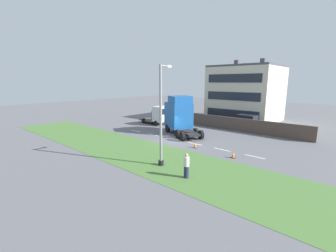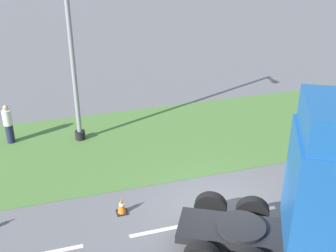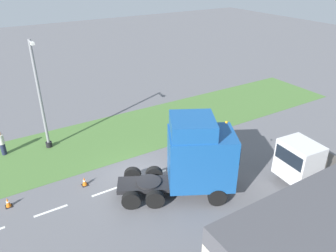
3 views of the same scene
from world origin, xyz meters
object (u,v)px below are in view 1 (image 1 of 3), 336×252
lorry_cab (179,115)px  flatbed_truck (159,115)px  traffic_cone_lead (195,145)px  parked_car (246,122)px  pedestrian (186,166)px  lamp_post (161,122)px  traffic_cone_trailing (233,155)px

lorry_cab → flatbed_truck: size_ratio=1.28×
flatbed_truck → traffic_cone_lead: bearing=64.2°
lorry_cab → parked_car: 9.80m
parked_car → pedestrian: bearing=-163.4°
parked_car → lorry_cab: bearing=151.6°
lorry_cab → traffic_cone_lead: size_ratio=11.54×
parked_car → lamp_post: (-17.70, -0.44, 2.48)m
lamp_post → traffic_cone_trailing: lamp_post is taller
traffic_cone_trailing → lamp_post: bearing=146.8°
lorry_cab → flatbed_truck: (2.60, 5.91, -0.90)m
lamp_post → traffic_cone_trailing: 7.17m
pedestrian → traffic_cone_trailing: 6.07m
traffic_cone_lead → lamp_post: bearing=-173.1°
flatbed_truck → traffic_cone_trailing: 16.92m
parked_car → pedestrian: parked_car is taller
flatbed_truck → parked_car: flatbed_truck is taller
lamp_post → pedestrian: bearing=-102.4°
parked_car → pedestrian: 18.65m
pedestrian → traffic_cone_trailing: bearing=-5.7°
lorry_cab → lamp_post: bearing=-120.4°
lamp_post → traffic_cone_lead: lamp_post is taller
lorry_cab → traffic_cone_trailing: lorry_cab is taller
lorry_cab → traffic_cone_trailing: 10.63m
traffic_cone_trailing → pedestrian: bearing=174.3°
lorry_cab → flatbed_truck: bearing=94.3°
lamp_post → traffic_cone_lead: (5.71, 0.69, -3.20)m
flatbed_truck → lamp_post: (-12.32, -11.86, 1.99)m
flatbed_truck → traffic_cone_lead: flatbed_truck is taller
traffic_cone_trailing → parked_car: bearing=17.8°
parked_car → traffic_cone_trailing: parked_car is taller
lorry_cab → pedestrian: size_ratio=3.81×
parked_car → lamp_post: bearing=-172.3°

